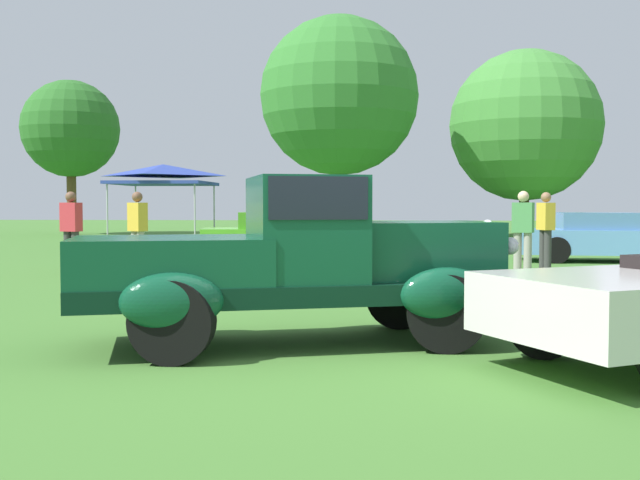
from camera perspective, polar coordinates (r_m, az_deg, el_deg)
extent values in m
plane|color=#42752D|center=(7.33, -0.90, -8.46)|extent=(120.00, 120.00, 0.00)
cube|color=black|center=(7.64, -2.05, -3.76)|extent=(4.55, 2.61, 0.20)
cube|color=#0F472D|center=(7.93, 7.17, -0.78)|extent=(1.84, 1.50, 0.60)
ellipsoid|color=silver|center=(8.24, 12.57, -0.84)|extent=(0.30, 0.54, 0.68)
cube|color=#0F472D|center=(7.62, -1.19, 0.90)|extent=(1.38, 1.61, 1.04)
cube|color=black|center=(7.61, -1.19, 3.16)|extent=(1.30, 1.62, 0.40)
cube|color=#0F472D|center=(7.49, -11.29, -1.63)|extent=(2.20, 1.88, 0.48)
ellipsoid|color=#0F472D|center=(8.67, 6.01, -3.00)|extent=(0.98, 0.61, 0.52)
ellipsoid|color=#0F472D|center=(7.32, 9.55, -4.08)|extent=(0.98, 0.61, 0.52)
ellipsoid|color=#0F472D|center=(8.24, -11.35, -3.34)|extent=(0.98, 0.61, 0.52)
ellipsoid|color=#0F472D|center=(6.81, -11.17, -4.61)|extent=(0.98, 0.61, 0.52)
sphere|color=silver|center=(8.66, 11.64, -0.13)|extent=(0.18, 0.18, 0.18)
sphere|color=silver|center=(7.86, 14.22, -0.44)|extent=(0.18, 0.18, 0.18)
cylinder|color=black|center=(8.69, 6.01, -4.18)|extent=(0.76, 0.24, 0.76)
cylinder|color=black|center=(7.34, 9.53, -5.48)|extent=(0.76, 0.24, 0.76)
cylinder|color=black|center=(8.26, -11.33, -4.58)|extent=(0.76, 0.24, 0.76)
cylinder|color=black|center=(6.83, -11.16, -6.10)|extent=(0.76, 0.24, 0.76)
cylinder|color=black|center=(7.27, 16.51, -6.04)|extent=(0.66, 0.20, 0.66)
cube|color=#60C62D|center=(19.68, -3.16, 0.03)|extent=(4.14, 2.24, 0.60)
cube|color=#4D9F24|center=(19.66, -3.63, 1.48)|extent=(1.93, 1.68, 0.44)
cylinder|color=black|center=(18.97, 0.44, -0.61)|extent=(0.64, 0.22, 0.64)
cylinder|color=black|center=(18.94, -6.70, -0.64)|extent=(0.64, 0.22, 0.64)
cube|color=#669EDB|center=(19.93, 20.73, -0.11)|extent=(4.27, 2.08, 0.60)
cube|color=#517EAF|center=(19.89, 20.29, 1.33)|extent=(1.95, 1.62, 0.44)
cylinder|color=black|center=(18.99, 17.48, -0.74)|extent=(0.64, 0.22, 0.64)
cylinder|color=#9E998E|center=(16.39, -13.84, -0.83)|extent=(0.16, 0.16, 0.86)
cylinder|color=#9E998E|center=(16.22, -13.44, -0.86)|extent=(0.16, 0.16, 0.86)
cube|color=gold|center=(16.28, -13.67, 1.72)|extent=(0.46, 0.43, 0.60)
sphere|color=brown|center=(16.27, -13.69, 3.19)|extent=(0.22, 0.22, 0.22)
cylinder|color=#9E998E|center=(15.60, 14.75, -1.02)|extent=(0.16, 0.16, 0.86)
cylinder|color=#9E998E|center=(15.56, 15.47, -1.04)|extent=(0.16, 0.16, 0.86)
cube|color=#4C9351|center=(15.55, 15.14, 1.66)|extent=(0.46, 0.38, 0.60)
sphere|color=beige|center=(15.55, 15.16, 3.20)|extent=(0.22, 0.22, 0.22)
cylinder|color=#383838|center=(17.37, 16.55, -0.67)|extent=(0.16, 0.16, 0.86)
cylinder|color=#383838|center=(17.20, 16.88, -0.71)|extent=(0.16, 0.16, 0.86)
cube|color=gold|center=(17.26, 16.74, 1.73)|extent=(0.35, 0.45, 0.60)
sphere|color=#936B4C|center=(17.26, 16.76, 3.12)|extent=(0.22, 0.22, 0.22)
cylinder|color=#383838|center=(16.56, -18.58, -0.86)|extent=(0.16, 0.16, 0.86)
cylinder|color=#383838|center=(16.44, -18.05, -0.88)|extent=(0.16, 0.16, 0.86)
cube|color=#D1333D|center=(16.47, -18.35, 1.67)|extent=(0.45, 0.35, 0.60)
sphere|color=brown|center=(16.47, -18.37, 3.13)|extent=(0.22, 0.22, 0.22)
cylinder|color=#B7B7BC|center=(25.70, -8.02, 1.80)|extent=(0.05, 0.05, 2.05)
cylinder|color=#B7B7BC|center=(23.06, -9.47, 1.69)|extent=(0.05, 0.05, 2.05)
cylinder|color=#B7B7BC|center=(26.42, -13.79, 1.78)|extent=(0.05, 0.05, 2.05)
cylinder|color=#B7B7BC|center=(23.85, -15.82, 1.66)|extent=(0.05, 0.05, 2.05)
cube|color=#2D429E|center=(24.73, -11.80, 4.23)|extent=(3.02, 3.02, 0.10)
pyramid|color=#2D429E|center=(24.74, -11.81, 5.20)|extent=(2.96, 2.96, 0.38)
cylinder|color=brown|center=(37.60, -18.32, 3.26)|extent=(0.44, 0.44, 3.74)
sphere|color=#286623|center=(37.77, -18.39, 8.00)|extent=(4.57, 4.57, 4.57)
cylinder|color=brown|center=(31.76, 1.45, 3.88)|extent=(0.44, 0.44, 4.14)
sphere|color=#337A2D|center=(32.08, 1.46, 10.85)|extent=(6.64, 6.64, 6.64)
cylinder|color=#47331E|center=(35.17, 15.22, 2.83)|extent=(0.44, 0.44, 3.10)
sphere|color=#428938|center=(35.35, 15.28, 8.36)|extent=(6.75, 6.75, 6.75)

